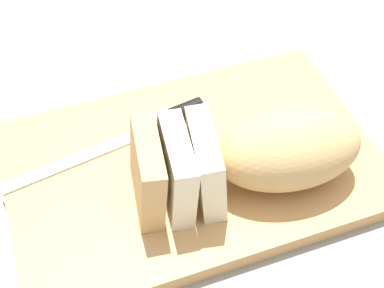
% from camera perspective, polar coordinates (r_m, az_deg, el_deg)
% --- Properties ---
extents(ground_plane, '(3.00, 3.00, 0.00)m').
position_cam_1_polar(ground_plane, '(0.72, 0.00, -2.74)').
color(ground_plane, gray).
extents(cutting_board, '(0.45, 0.29, 0.02)m').
position_cam_1_polar(cutting_board, '(0.71, 0.00, -2.18)').
color(cutting_board, tan).
rests_on(cutting_board, ground_plane).
extents(bread_loaf, '(0.28, 0.13, 0.09)m').
position_cam_1_polar(bread_loaf, '(0.65, 6.11, -1.10)').
color(bread_loaf, tan).
rests_on(bread_loaf, cutting_board).
extents(bread_knife, '(0.27, 0.06, 0.02)m').
position_cam_1_polar(bread_knife, '(0.74, -3.51, 2.01)').
color(bread_knife, silver).
rests_on(bread_knife, cutting_board).
extents(crumb_near_knife, '(0.01, 0.01, 0.01)m').
position_cam_1_polar(crumb_near_knife, '(0.66, 0.97, -6.14)').
color(crumb_near_knife, tan).
rests_on(crumb_near_knife, cutting_board).
extents(crumb_near_loaf, '(0.01, 0.01, 0.01)m').
position_cam_1_polar(crumb_near_loaf, '(0.67, -2.64, -5.10)').
color(crumb_near_loaf, tan).
rests_on(crumb_near_loaf, cutting_board).
extents(crumb_stray_left, '(0.00, 0.00, 0.00)m').
position_cam_1_polar(crumb_stray_left, '(0.69, -2.04, -3.36)').
color(crumb_stray_left, tan).
rests_on(crumb_stray_left, cutting_board).
extents(crumb_stray_right, '(0.01, 0.01, 0.01)m').
position_cam_1_polar(crumb_stray_right, '(0.73, -2.54, 0.84)').
color(crumb_stray_right, tan).
rests_on(crumb_stray_right, cutting_board).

